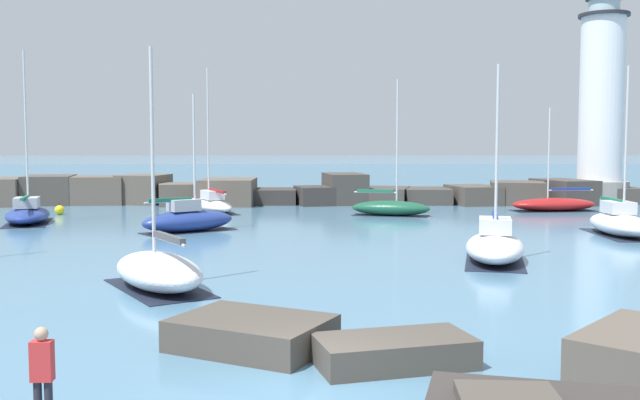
# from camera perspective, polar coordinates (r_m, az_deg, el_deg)

# --- Properties ---
(ground_plane) EXTENTS (600.00, 600.00, 0.00)m
(ground_plane) POSITION_cam_1_polar(r_m,az_deg,el_deg) (14.47, 0.03, -15.04)
(ground_plane) COLOR teal
(open_sea_beyond) EXTENTS (400.00, 116.00, 0.01)m
(open_sea_beyond) POSITION_cam_1_polar(r_m,az_deg,el_deg) (117.83, -1.23, 2.12)
(open_sea_beyond) COLOR teal
(open_sea_beyond) RESTS_ON ground
(breakwater_jetty) EXTENTS (54.47, 7.04, 2.46)m
(breakwater_jetty) POSITION_cam_1_polar(r_m,az_deg,el_deg) (57.91, -3.36, 0.63)
(breakwater_jetty) COLOR brown
(breakwater_jetty) RESTS_ON ground
(lighthouse) EXTENTS (4.75, 4.75, 17.53)m
(lighthouse) POSITION_cam_1_polar(r_m,az_deg,el_deg) (63.71, 21.57, 6.84)
(lighthouse) COLOR gray
(lighthouse) RESTS_ON ground
(foreground_rocks) EXTENTS (19.92, 10.83, 1.17)m
(foreground_rocks) POSITION_cam_1_polar(r_m,az_deg,el_deg) (13.22, 4.70, -14.81)
(foreground_rocks) COLOR #4C443D
(foreground_rocks) RESTS_ON ground
(sailboat_moored_1) EXTENTS (3.76, 6.36, 8.05)m
(sailboat_moored_1) POSITION_cam_1_polar(r_m,az_deg,el_deg) (30.53, 13.81, -3.52)
(sailboat_moored_1) COLOR white
(sailboat_moored_1) RESTS_ON ground
(sailboat_moored_2) EXTENTS (2.65, 6.16, 8.90)m
(sailboat_moored_2) POSITION_cam_1_polar(r_m,az_deg,el_deg) (41.18, 22.85, -1.68)
(sailboat_moored_2) COLOR white
(sailboat_moored_2) RESTS_ON ground
(sailboat_moored_3) EXTENTS (5.53, 4.77, 7.60)m
(sailboat_moored_3) POSITION_cam_1_polar(r_m,az_deg,el_deg) (40.13, -10.52, -1.54)
(sailboat_moored_3) COLOR navy
(sailboat_moored_3) RESTS_ON ground
(sailboat_moored_4) EXTENTS (5.61, 3.17, 9.17)m
(sailboat_moored_4) POSITION_cam_1_polar(r_m,az_deg,el_deg) (48.53, 5.67, -0.59)
(sailboat_moored_4) COLOR #195138
(sailboat_moored_4) RESTS_ON ground
(sailboat_moored_5) EXTENTS (3.90, 6.40, 10.54)m
(sailboat_moored_5) POSITION_cam_1_polar(r_m,az_deg,el_deg) (47.23, -22.35, -1.00)
(sailboat_moored_5) COLOR navy
(sailboat_moored_5) RESTS_ON ground
(sailboat_moored_6) EXTENTS (6.47, 2.92, 7.47)m
(sailboat_moored_6) POSITION_cam_1_polar(r_m,az_deg,el_deg) (54.39, 18.21, -0.32)
(sailboat_moored_6) COLOR maroon
(sailboat_moored_6) RESTS_ON ground
(sailboat_moored_7) EXTENTS (4.90, 7.29, 10.30)m
(sailboat_moored_7) POSITION_cam_1_polar(r_m,az_deg,el_deg) (51.75, -8.69, -0.30)
(sailboat_moored_7) COLOR silver
(sailboat_moored_7) RESTS_ON ground
(sailboat_moored_9) EXTENTS (4.70, 5.70, 8.08)m
(sailboat_moored_9) POSITION_cam_1_polar(r_m,az_deg,el_deg) (24.55, -12.79, -5.52)
(sailboat_moored_9) COLOR white
(sailboat_moored_9) RESTS_ON ground
(mooring_buoy_orange_near) EXTENTS (0.64, 0.64, 0.84)m
(mooring_buoy_orange_near) POSITION_cam_1_polar(r_m,az_deg,el_deg) (52.34, -20.11, -0.75)
(mooring_buoy_orange_near) COLOR yellow
(mooring_buoy_orange_near) RESTS_ON ground
(person_on_rocks) EXTENTS (0.36, 0.23, 1.79)m
(person_on_rocks) POSITION_cam_1_polar(r_m,az_deg,el_deg) (13.16, -21.33, -12.74)
(person_on_rocks) COLOR #282833
(person_on_rocks) RESTS_ON ground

